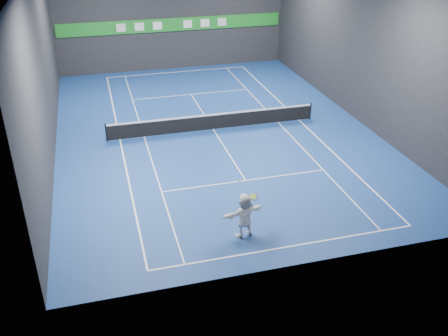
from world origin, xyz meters
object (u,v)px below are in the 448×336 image
object	(u,v)px
tennis_net	(213,121)
player	(245,215)
tennis_racket	(254,198)
tennis_ball	(240,181)

from	to	relation	value
tennis_net	player	bearing A→B (deg)	-97.55
player	tennis_racket	distance (m)	0.81
tennis_ball	tennis_net	distance (m)	10.90
tennis_ball	tennis_racket	bearing A→B (deg)	-4.10
tennis_net	tennis_racket	size ratio (longest dim) A/B	19.09
tennis_ball	tennis_net	size ratio (longest dim) A/B	0.01
player	tennis_racket	size ratio (longest dim) A/B	2.93
player	tennis_racket	bearing A→B (deg)	173.79
tennis_net	tennis_racket	bearing A→B (deg)	-95.49
player	tennis_net	xyz separation A→B (m)	(1.42, 10.69, -0.42)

